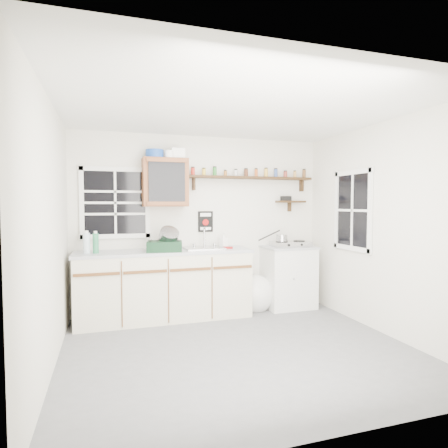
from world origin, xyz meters
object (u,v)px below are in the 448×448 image
Objects in this scene: main_cabinet at (165,284)px; dish_rack at (166,243)px; upper_cabinet at (165,183)px; spice_shelf at (251,177)px; hotplate at (290,244)px; right_cabinet at (288,277)px.

dish_rack is at bearing -89.38° from main_cabinet.
main_cabinet is 1.37m from upper_cabinet.
hotplate is (0.54, -0.21, -0.98)m from spice_shelf.
right_cabinet is at bearing -3.76° from upper_cabinet.
hotplate is (0.02, -0.02, 0.49)m from right_cabinet.
upper_cabinet is at bearing 176.24° from right_cabinet.
hotplate is at bearing 0.17° from main_cabinet.
hotplate is (1.82, -0.14, -0.88)m from upper_cabinet.
dish_rack is at bearing -97.84° from upper_cabinet.
right_cabinet is at bearing -19.78° from spice_shelf.
main_cabinet reaches higher than right_cabinet.
spice_shelf is at bearing 162.25° from hotplate.
upper_cabinet is 0.34× the size of spice_shelf.
main_cabinet is at bearing -179.21° from right_cabinet.
right_cabinet is 1.84× the size of dish_rack.
main_cabinet is 4.67× the size of dish_rack.
hotplate reaches higher than main_cabinet.
dish_rack is (-0.03, -0.25, -0.80)m from upper_cabinet.
upper_cabinet is 0.84m from dish_rack.
spice_shelf is (1.28, 0.07, 0.11)m from upper_cabinet.
upper_cabinet is 1.32× the size of dish_rack.
dish_rack is (0.00, -0.10, 0.57)m from main_cabinet.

